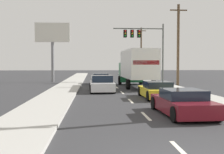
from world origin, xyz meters
TOP-DOWN VIEW (x-y plane):
  - ground_plane at (0.00, 25.00)m, footprint 140.00×140.00m
  - sidewalk_right at (4.80, 20.00)m, footprint 2.51×80.00m
  - sidewalk_left at (-4.80, 20.00)m, footprint 2.51×80.00m
  - lane_markings at (0.00, 23.76)m, footprint 0.14×57.00m
  - car_navy at (-1.49, 25.41)m, footprint 2.04×4.53m
  - car_white at (-1.58, 17.18)m, footprint 2.07×4.11m
  - box_truck at (1.92, 21.33)m, footprint 2.83×9.23m
  - car_yellow at (1.93, 12.57)m, footprint 1.95×4.12m
  - car_maroon at (1.70, 6.45)m, footprint 2.12×4.33m
  - traffic_signal_mast at (3.77, 29.70)m, footprint 6.49×0.69m
  - utility_pole_mid at (6.63, 23.28)m, footprint 1.80×0.28m
  - utility_pole_far at (6.78, 46.85)m, footprint 1.80×0.28m
  - roadside_billboard at (-7.41, 30.30)m, footprint 4.36×0.36m

SIDE VIEW (x-z plane):
  - ground_plane at x=0.00m, z-range 0.00..0.00m
  - lane_markings at x=0.00m, z-range 0.00..0.01m
  - sidewalk_right at x=4.80m, z-range 0.00..0.14m
  - sidewalk_left at x=-4.80m, z-range 0.00..0.14m
  - car_yellow at x=1.93m, z-range -0.04..1.09m
  - car_maroon at x=1.70m, z-range -0.04..1.11m
  - car_navy at x=-1.49m, z-range -0.06..1.18m
  - car_white at x=-1.58m, z-range -0.06..1.29m
  - box_truck at x=1.92m, z-range 0.28..3.86m
  - utility_pole_mid at x=6.63m, z-range 0.14..8.62m
  - utility_pole_far at x=6.78m, z-range 0.14..9.24m
  - roadside_billboard at x=-7.41m, z-range 1.64..9.10m
  - traffic_signal_mast at x=3.77m, z-range 1.86..9.23m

